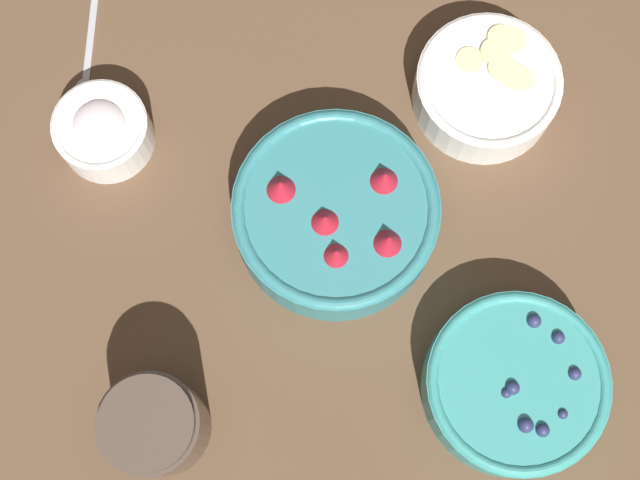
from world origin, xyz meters
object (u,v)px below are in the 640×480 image
(bowl_bananas, at_px, (487,87))
(jar_chocolate, at_px, (156,426))
(bowl_cream, at_px, (103,130))
(bowl_strawberries, at_px, (337,214))
(bowl_blueberries, at_px, (515,384))

(bowl_bananas, relative_size, jar_chocolate, 1.54)
(bowl_cream, distance_m, jar_chocolate, 0.33)
(bowl_strawberries, distance_m, bowl_bananas, 0.22)
(bowl_bananas, bearing_deg, bowl_blueberries, 92.49)
(bowl_strawberries, bearing_deg, bowl_cream, -20.64)
(bowl_strawberries, relative_size, bowl_cream, 2.09)
(bowl_blueberries, bearing_deg, bowl_strawberries, -44.64)
(bowl_blueberries, xyz_separation_m, bowl_bananas, (0.01, -0.33, -0.00))
(bowl_blueberries, distance_m, jar_chocolate, 0.36)
(bowl_blueberries, relative_size, bowl_bananas, 1.16)
(bowl_blueberries, distance_m, bowl_cream, 0.51)
(bowl_strawberries, xyz_separation_m, bowl_bananas, (-0.17, -0.15, -0.01))
(bowl_strawberries, height_order, bowl_cream, bowl_strawberries)
(bowl_cream, bearing_deg, bowl_blueberries, 147.85)
(bowl_strawberries, relative_size, bowl_bananas, 1.37)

